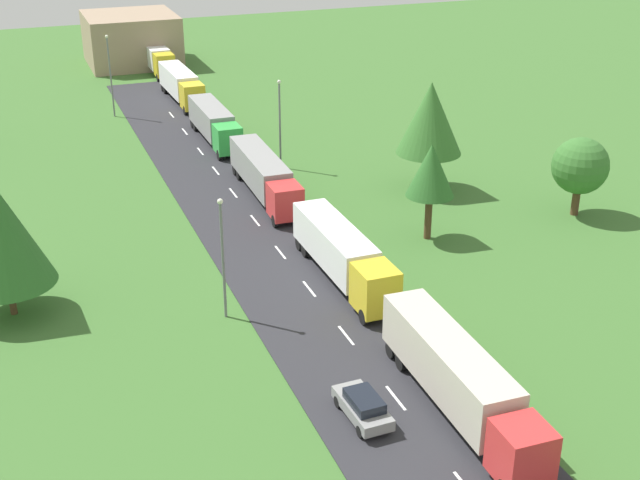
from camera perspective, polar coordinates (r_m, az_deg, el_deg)
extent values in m
cube|color=#2B2B30|center=(51.15, 2.57, -7.42)|extent=(10.00, 140.00, 0.06)
cube|color=white|center=(47.22, 5.08, -10.46)|extent=(0.16, 2.40, 0.01)
cube|color=white|center=(52.62, 1.76, -6.38)|extent=(0.16, 2.40, 0.01)
cube|color=white|center=(57.97, -0.72, -3.28)|extent=(0.16, 2.40, 0.01)
cube|color=white|center=(63.26, -2.66, -0.83)|extent=(0.16, 2.40, 0.01)
cube|color=white|center=(68.89, -4.35, 1.31)|extent=(0.16, 2.40, 0.01)
cube|color=white|center=(74.78, -5.81, 3.15)|extent=(0.16, 2.40, 0.01)
cube|color=white|center=(80.34, -6.97, 4.61)|extent=(0.16, 2.40, 0.01)
cube|color=white|center=(85.97, -7.99, 5.89)|extent=(0.16, 2.40, 0.01)
cube|color=white|center=(92.56, -9.02, 7.16)|extent=(0.16, 2.40, 0.01)
cube|color=white|center=(99.03, -9.89, 8.24)|extent=(0.16, 2.40, 0.01)
cube|color=red|center=(41.39, 13.31, -13.61)|extent=(2.49, 2.51, 2.74)
cube|color=black|center=(40.34, 14.27, -13.97)|extent=(2.10, 0.14, 1.21)
cube|color=beige|center=(46.26, 8.53, -8.14)|extent=(2.72, 11.56, 2.89)
cube|color=black|center=(47.16, 8.40, -9.83)|extent=(1.11, 10.95, 0.24)
cylinder|color=black|center=(42.34, 14.82, -15.17)|extent=(0.37, 1.01, 1.00)
cylinder|color=black|center=(50.18, 7.65, -7.62)|extent=(0.37, 1.01, 1.00)
cylinder|color=black|center=(49.36, 5.45, -8.09)|extent=(0.37, 1.01, 1.00)
cylinder|color=black|center=(51.22, 6.95, -6.86)|extent=(0.37, 1.01, 1.00)
cylinder|color=black|center=(50.42, 4.79, -7.30)|extent=(0.37, 1.01, 1.00)
cube|color=yellow|center=(53.90, 3.72, -3.26)|extent=(2.46, 2.81, 2.91)
cube|color=black|center=(52.59, 4.34, -3.38)|extent=(2.10, 0.11, 1.28)
cube|color=white|center=(59.47, 0.98, -0.24)|extent=(2.57, 10.26, 2.69)
cube|color=black|center=(60.13, 0.97, -1.58)|extent=(0.96, 9.74, 0.24)
cylinder|color=black|center=(54.44, 4.99, -4.74)|extent=(0.36, 1.00, 1.00)
cylinder|color=black|center=(53.65, 2.97, -5.15)|extent=(0.36, 1.00, 1.00)
cylinder|color=black|center=(63.10, 0.80, -0.37)|extent=(0.36, 1.00, 1.00)
cylinder|color=black|center=(62.42, -0.99, -0.66)|extent=(0.36, 1.00, 1.00)
cylinder|color=black|center=(64.14, 0.39, 0.06)|extent=(0.36, 1.00, 1.00)
cylinder|color=black|center=(63.47, -1.37, -0.23)|extent=(0.36, 1.00, 1.00)
cube|color=red|center=(67.80, -2.34, 2.62)|extent=(2.50, 2.70, 2.63)
cube|color=black|center=(66.50, -2.03, 2.62)|extent=(2.10, 0.15, 1.16)
cube|color=gray|center=(74.31, -4.03, 4.82)|extent=(2.78, 11.42, 2.64)
cube|color=black|center=(74.83, -4.00, 3.72)|extent=(1.16, 10.81, 0.24)
cylinder|color=black|center=(68.00, -1.31, 1.51)|extent=(0.37, 1.01, 1.00)
cylinder|color=black|center=(67.44, -3.01, 1.28)|extent=(0.37, 1.01, 1.00)
cylinder|color=black|center=(78.21, -3.93, 4.57)|extent=(0.37, 1.01, 1.00)
cylinder|color=black|center=(77.72, -5.43, 4.39)|extent=(0.37, 1.01, 1.00)
cylinder|color=black|center=(79.45, -4.20, 4.88)|extent=(0.37, 1.01, 1.00)
cylinder|color=black|center=(78.97, -5.67, 4.70)|extent=(0.37, 1.01, 1.00)
cube|color=green|center=(83.51, -6.18, 6.73)|extent=(2.44, 2.65, 2.62)
cube|color=black|center=(82.20, -5.96, 6.80)|extent=(2.10, 0.10, 1.15)
cube|color=gray|center=(89.55, -7.29, 8.09)|extent=(2.51, 9.82, 2.64)
cube|color=black|center=(89.98, -7.24, 7.16)|extent=(0.91, 9.33, 0.24)
cylinder|color=black|center=(83.56, -5.32, 5.83)|extent=(0.35, 1.00, 1.00)
cylinder|color=black|center=(83.07, -6.72, 5.65)|extent=(0.35, 1.00, 1.00)
cylinder|color=black|center=(92.98, -7.05, 7.68)|extent=(0.35, 1.00, 1.00)
cylinder|color=black|center=(92.54, -8.32, 7.52)|extent=(0.35, 1.00, 1.00)
cylinder|color=black|center=(94.08, -7.23, 7.86)|extent=(0.35, 1.00, 1.00)
cylinder|color=black|center=(93.64, -8.49, 7.71)|extent=(0.35, 1.00, 1.00)
cube|color=yellow|center=(99.10, -8.51, 9.48)|extent=(2.51, 2.67, 2.80)
cube|color=black|center=(97.81, -8.34, 9.60)|extent=(2.10, 0.15, 1.23)
cube|color=white|center=(105.30, -9.43, 10.46)|extent=(2.75, 10.02, 2.79)
cube|color=black|center=(105.69, -9.38, 9.62)|extent=(1.14, 9.48, 0.24)
cylinder|color=black|center=(99.10, -7.77, 8.68)|extent=(0.38, 1.01, 1.00)
cylinder|color=black|center=(98.62, -8.96, 8.53)|extent=(0.38, 1.01, 1.00)
cylinder|color=black|center=(108.76, -9.20, 10.00)|extent=(0.38, 1.01, 1.00)
cylinder|color=black|center=(108.33, -10.30, 9.86)|extent=(0.38, 1.01, 1.00)
cylinder|color=black|center=(109.89, -9.35, 10.13)|extent=(0.38, 1.01, 1.00)
cylinder|color=black|center=(109.46, -10.44, 10.00)|extent=(0.38, 1.01, 1.00)
cube|color=yellow|center=(115.02, -10.34, 11.42)|extent=(2.49, 2.45, 2.84)
cube|color=black|center=(113.82, -10.24, 11.56)|extent=(2.10, 0.15, 1.25)
cube|color=white|center=(122.01, -11.12, 12.20)|extent=(2.76, 11.64, 2.66)
cube|color=black|center=(122.33, -11.06, 11.50)|extent=(1.15, 11.02, 0.24)
cylinder|color=black|center=(114.98, -9.71, 10.74)|extent=(0.37, 1.01, 1.00)
cylinder|color=black|center=(114.56, -10.74, 10.61)|extent=(0.37, 1.01, 1.00)
cylinder|color=black|center=(125.88, -10.92, 11.82)|extent=(0.37, 1.01, 1.00)
cylinder|color=black|center=(125.50, -11.87, 11.70)|extent=(0.37, 1.01, 1.00)
cylinder|color=black|center=(127.22, -11.05, 11.94)|extent=(0.37, 1.01, 1.00)
cylinder|color=black|center=(126.84, -11.99, 11.82)|extent=(0.37, 1.01, 1.00)
cube|color=gray|center=(45.28, 2.85, -11.13)|extent=(1.89, 4.18, 0.62)
cube|color=black|center=(44.79, 2.98, -10.66)|extent=(1.54, 2.36, 0.55)
cylinder|color=black|center=(46.22, 1.21, -10.74)|extent=(0.24, 0.65, 0.64)
cylinder|color=black|center=(46.76, 2.95, -10.31)|extent=(0.24, 0.65, 0.64)
cylinder|color=black|center=(44.17, 2.72, -12.65)|extent=(0.24, 0.65, 0.64)
cylinder|color=black|center=(44.74, 4.54, -12.16)|extent=(0.24, 0.65, 0.64)
cylinder|color=slate|center=(53.29, -6.48, -1.44)|extent=(0.18, 0.18, 7.80)
sphere|color=silver|center=(51.68, -6.69, 2.57)|extent=(0.36, 0.36, 0.36)
cylinder|color=slate|center=(79.61, -2.69, 7.59)|extent=(0.18, 0.18, 8.07)
sphere|color=silver|center=(78.51, -2.75, 10.50)|extent=(0.36, 0.36, 0.36)
cylinder|color=slate|center=(98.82, -13.79, 10.47)|extent=(0.18, 0.18, 8.80)
sphere|color=silver|center=(97.88, -14.05, 13.03)|extent=(0.36, 0.36, 0.36)
cylinder|color=#513823|center=(72.65, 16.70, 2.56)|extent=(0.64, 0.64, 2.49)
sphere|color=#38702D|center=(71.66, 16.98, 4.76)|extent=(4.58, 4.58, 4.58)
cylinder|color=#513823|center=(65.53, 7.24, 1.54)|extent=(0.55, 0.55, 3.52)
cone|color=#2D6628|center=(64.17, 7.41, 4.65)|extent=(3.67, 3.67, 4.04)
cylinder|color=#513823|center=(58.01, -19.88, -3.67)|extent=(0.43, 0.43, 2.24)
cone|color=#2D6628|center=(56.16, -20.52, 0.36)|extent=(6.07, 6.07, 6.67)
cylinder|color=#513823|center=(75.35, 7.17, 4.57)|extent=(0.52, 0.52, 3.40)
cone|color=#38702D|center=(73.88, 7.36, 8.08)|extent=(5.65, 5.65, 6.22)
cube|color=#9E846B|center=(125.10, -12.48, 12.96)|extent=(12.18, 12.67, 6.89)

